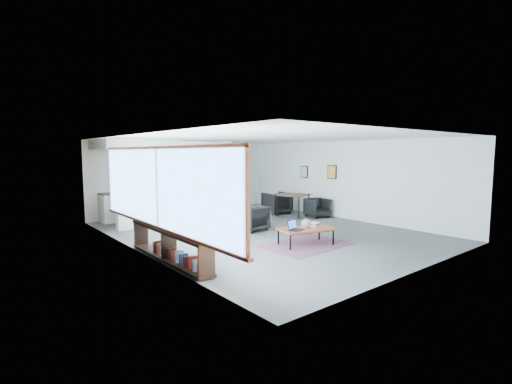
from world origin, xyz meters
TOP-DOWN VIEW (x-y plane):
  - room at (0.00, 0.00)m, footprint 7.02×9.02m
  - window at (-3.46, -0.90)m, footprint 0.10×5.95m
  - console at (-3.30, -1.05)m, footprint 0.35×3.00m
  - kitchenette at (-1.20, 3.71)m, footprint 4.20×1.96m
  - doorway at (2.30, 4.42)m, footprint 1.10×0.12m
  - track_light at (-0.59, 2.20)m, footprint 1.60×0.07m
  - wall_art_lower at (3.47, 0.40)m, footprint 0.03×0.38m
  - wall_art_upper at (3.47, 1.70)m, footprint 0.03×0.34m
  - kilim_rug at (-0.17, -1.83)m, footprint 2.13×1.51m
  - coffee_table at (-0.17, -1.83)m, footprint 1.40×0.98m
  - laptop at (-0.55, -1.82)m, footprint 0.37×0.32m
  - ceramic_pot at (-0.20, -1.87)m, footprint 0.23×0.23m
  - book_stack at (0.19, -1.78)m, footprint 0.34×0.30m
  - coaster at (-0.11, -2.06)m, footprint 0.11×0.11m
  - armchair_left at (-1.43, 0.32)m, footprint 0.92×0.88m
  - armchair_right at (-0.13, 0.28)m, footprint 0.79×0.75m
  - floor_lamp at (-0.45, 1.00)m, footprint 0.59×0.59m
  - dining_table at (2.50, 1.29)m, footprint 1.17×1.17m
  - dining_chair_near at (3.00, 0.62)m, footprint 0.68×0.65m
  - dining_chair_far at (2.44, 2.07)m, footprint 0.78×0.74m
  - microwave at (-0.26, 4.15)m, footprint 0.54×0.33m

SIDE VIEW (x-z plane):
  - kilim_rug at x=-0.17m, z-range 0.00..0.01m
  - dining_chair_near at x=3.00m, z-range 0.00..0.61m
  - console at x=-3.30m, z-range -0.07..0.73m
  - dining_chair_far at x=2.44m, z-range 0.00..0.73m
  - coffee_table at x=-0.17m, z-range 0.18..0.59m
  - armchair_right at x=-0.13m, z-range 0.00..0.77m
  - armchair_left at x=-1.43m, z-range 0.00..0.77m
  - coaster at x=-0.11m, z-range 0.41..0.42m
  - book_stack at x=0.19m, z-range 0.41..0.50m
  - laptop at x=-0.55m, z-range 0.37..0.60m
  - ceramic_pot at x=-0.20m, z-range 0.41..0.64m
  - dining_table at x=2.50m, z-range 0.32..1.09m
  - doorway at x=2.30m, z-range 0.00..2.15m
  - microwave at x=-0.26m, z-range 0.93..1.28m
  - room at x=0.00m, z-range -0.01..2.61m
  - kitchenette at x=-1.20m, z-range 0.08..2.68m
  - window at x=-3.46m, z-range 0.63..2.29m
  - floor_lamp at x=-0.45m, z-range 0.63..2.32m
  - wall_art_upper at x=3.47m, z-range 1.28..1.72m
  - wall_art_lower at x=3.47m, z-range 1.31..1.79m
  - track_light at x=-0.59m, z-range 2.45..2.60m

